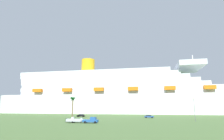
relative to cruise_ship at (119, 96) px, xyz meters
The scene contains 8 objects.
ground_plane 47.47m from the cruise_ship, 69.22° to the right, with size 600.00×600.00×0.00m, color #4C6B38.
cruise_ship is the anchor object (origin of this frame).
pickup_truck 96.37m from the cruise_ship, 82.14° to the right, with size 5.79×2.79×2.20m.
small_boat_on_trailer 96.44m from the cruise_ship, 85.65° to the right, with size 7.95×2.63×2.15m.
palm_tree 68.62m from the cruise_ship, 97.64° to the right, with size 3.14×3.11×11.08m.
street_lamp 91.16m from the cruise_ship, 56.08° to the right, with size 0.56×0.56×9.50m.
parked_car_blue_suv 66.28m from the cruise_ship, 62.09° to the right, with size 5.03×2.71×1.58m.
parked_car_black_coupe 60.03m from the cruise_ship, 98.69° to the right, with size 4.71×2.49×1.58m.
Camera 1 is at (24.04, -87.22, 5.97)m, focal length 29.71 mm.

